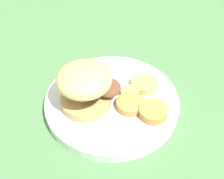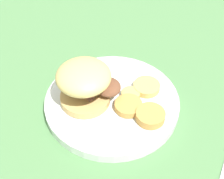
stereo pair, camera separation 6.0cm
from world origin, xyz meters
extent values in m
plane|color=#4C7A47|center=(0.00, 0.00, 0.00)|extent=(4.00, 4.00, 0.00)
cylinder|color=silver|center=(0.00, 0.00, 0.01)|extent=(0.27, 0.27, 0.02)
torus|color=silver|center=(0.00, 0.00, 0.02)|extent=(0.27, 0.27, 0.01)
cylinder|color=tan|center=(-0.05, -0.01, 0.03)|extent=(0.10, 0.10, 0.02)
ellipsoid|color=brown|center=(-0.01, 0.00, 0.05)|extent=(0.06, 0.07, 0.02)
ellipsoid|color=#4C281E|center=(-0.04, -0.03, 0.05)|extent=(0.02, 0.03, 0.02)
ellipsoid|color=brown|center=(-0.05, 0.00, 0.05)|extent=(0.05, 0.05, 0.02)
ellipsoid|color=#4C281E|center=(-0.05, 0.00, 0.05)|extent=(0.04, 0.05, 0.01)
ellipsoid|color=#563323|center=(-0.02, -0.01, 0.05)|extent=(0.05, 0.04, 0.02)
ellipsoid|color=brown|center=(-0.04, 0.01, 0.05)|extent=(0.05, 0.05, 0.02)
ellipsoid|color=#563323|center=(-0.07, -0.01, 0.05)|extent=(0.07, 0.06, 0.02)
ellipsoid|color=#DBB26B|center=(-0.05, -0.01, 0.09)|extent=(0.10, 0.10, 0.04)
cylinder|color=#BC8942|center=(0.08, -0.04, 0.03)|extent=(0.06, 0.06, 0.02)
cylinder|color=tan|center=(0.07, 0.04, 0.03)|extent=(0.05, 0.05, 0.01)
cylinder|color=tan|center=(0.04, 0.01, 0.03)|extent=(0.04, 0.04, 0.01)
cylinder|color=#BC8942|center=(0.04, -0.02, 0.03)|extent=(0.05, 0.05, 0.01)
camera|label=1|loc=(0.01, -0.43, 0.48)|focal=50.00mm
camera|label=2|loc=(0.07, -0.42, 0.48)|focal=50.00mm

